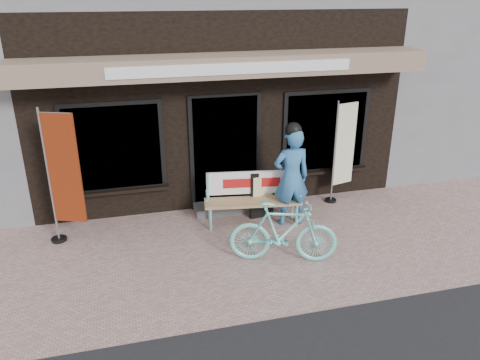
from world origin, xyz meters
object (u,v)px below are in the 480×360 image
object	(u,v)px
bicycle	(283,232)
nobori_red	(62,176)
person	(291,176)
nobori_cream	(343,150)
bench	(252,194)
menu_stand	(262,194)

from	to	relation	value
bicycle	nobori_red	size ratio (longest dim) A/B	0.72
person	nobori_red	size ratio (longest dim) A/B	0.82
nobori_cream	nobori_red	bearing A→B (deg)	170.30
bench	nobori_red	bearing A→B (deg)	-172.20
person	menu_stand	size ratio (longest dim) A/B	2.11
bench	person	size ratio (longest dim) A/B	0.94
bench	bicycle	xyz separation A→B (m)	(0.10, -1.41, -0.05)
bench	person	world-z (taller)	person
bench	nobori_cream	size ratio (longest dim) A/B	0.86
nobori_cream	menu_stand	distance (m)	1.87
person	bicycle	world-z (taller)	person
person	menu_stand	distance (m)	0.72
bench	nobori_red	size ratio (longest dim) A/B	0.77
person	nobori_cream	distance (m)	1.51
person	nobori_cream	bearing A→B (deg)	30.06
nobori_cream	person	bearing A→B (deg)	-166.03
person	bicycle	bearing A→B (deg)	-113.61
person	menu_stand	world-z (taller)	person
person	nobori_red	bearing A→B (deg)	177.22
bicycle	nobori_red	xyz separation A→B (m)	(-3.22, 1.44, 0.68)
bicycle	nobori_cream	size ratio (longest dim) A/B	0.82
nobori_red	person	bearing A→B (deg)	17.12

